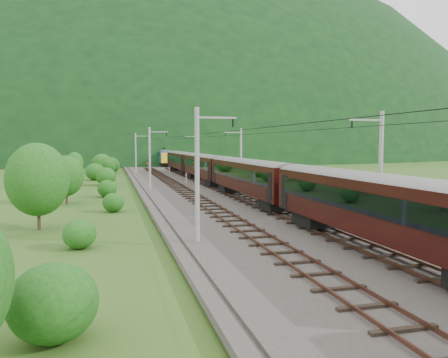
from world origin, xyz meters
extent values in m
plane|color=#245019|center=(0.00, 0.00, 0.00)|extent=(600.00, 600.00, 0.00)
cube|color=#38332D|center=(0.00, 10.00, 0.15)|extent=(14.00, 220.00, 0.30)
cube|color=brown|center=(-3.12, 10.00, 0.49)|extent=(0.08, 220.00, 0.15)
cube|color=brown|center=(-1.68, 10.00, 0.49)|extent=(0.08, 220.00, 0.15)
cube|color=black|center=(-2.40, 10.00, 0.36)|extent=(2.40, 220.00, 0.12)
cube|color=brown|center=(1.68, 10.00, 0.49)|extent=(0.08, 220.00, 0.15)
cube|color=brown|center=(3.12, 10.00, 0.49)|extent=(0.08, 220.00, 0.15)
cube|color=black|center=(2.40, 10.00, 0.36)|extent=(2.40, 220.00, 0.12)
cylinder|color=gray|center=(-6.20, 0.00, 4.30)|extent=(0.28, 0.28, 8.00)
cube|color=gray|center=(-5.00, 0.00, 7.70)|extent=(2.40, 0.12, 0.12)
cylinder|color=black|center=(-4.00, 0.00, 7.40)|extent=(0.10, 0.10, 0.50)
cylinder|color=gray|center=(-6.20, 32.00, 4.30)|extent=(0.28, 0.28, 8.00)
cube|color=gray|center=(-5.00, 32.00, 7.70)|extent=(2.40, 0.12, 0.12)
cylinder|color=black|center=(-4.00, 32.00, 7.40)|extent=(0.10, 0.10, 0.50)
cylinder|color=gray|center=(-6.20, 64.00, 4.30)|extent=(0.28, 0.28, 8.00)
cube|color=gray|center=(-5.00, 64.00, 7.70)|extent=(2.40, 0.12, 0.12)
cylinder|color=black|center=(-4.00, 64.00, 7.40)|extent=(0.10, 0.10, 0.50)
cylinder|color=gray|center=(-6.20, 96.00, 4.30)|extent=(0.28, 0.28, 8.00)
cube|color=gray|center=(-5.00, 96.00, 7.70)|extent=(2.40, 0.12, 0.12)
cylinder|color=black|center=(-4.00, 96.00, 7.40)|extent=(0.10, 0.10, 0.50)
cylinder|color=gray|center=(-6.20, 128.00, 4.30)|extent=(0.28, 0.28, 8.00)
cube|color=gray|center=(-5.00, 128.00, 7.70)|extent=(2.40, 0.12, 0.12)
cylinder|color=black|center=(-4.00, 128.00, 7.40)|extent=(0.10, 0.10, 0.50)
cylinder|color=gray|center=(6.20, 0.00, 4.30)|extent=(0.28, 0.28, 8.00)
cube|color=gray|center=(5.00, 0.00, 7.70)|extent=(2.40, 0.12, 0.12)
cylinder|color=black|center=(4.00, 0.00, 7.40)|extent=(0.10, 0.10, 0.50)
cylinder|color=gray|center=(6.20, 32.00, 4.30)|extent=(0.28, 0.28, 8.00)
cube|color=gray|center=(5.00, 32.00, 7.70)|extent=(2.40, 0.12, 0.12)
cylinder|color=black|center=(4.00, 32.00, 7.40)|extent=(0.10, 0.10, 0.50)
cylinder|color=gray|center=(6.20, 64.00, 4.30)|extent=(0.28, 0.28, 8.00)
cube|color=gray|center=(5.00, 64.00, 7.70)|extent=(2.40, 0.12, 0.12)
cylinder|color=black|center=(4.00, 64.00, 7.40)|extent=(0.10, 0.10, 0.50)
cylinder|color=gray|center=(6.20, 96.00, 4.30)|extent=(0.28, 0.28, 8.00)
cube|color=gray|center=(5.00, 96.00, 7.70)|extent=(2.40, 0.12, 0.12)
cylinder|color=black|center=(4.00, 96.00, 7.40)|extent=(0.10, 0.10, 0.50)
cylinder|color=gray|center=(6.20, 128.00, 4.30)|extent=(0.28, 0.28, 8.00)
cube|color=gray|center=(5.00, 128.00, 7.70)|extent=(2.40, 0.12, 0.12)
cylinder|color=black|center=(4.00, 128.00, 7.40)|extent=(0.10, 0.10, 0.50)
cylinder|color=black|center=(-2.40, 10.00, 7.10)|extent=(0.03, 198.00, 0.03)
cylinder|color=black|center=(2.40, 10.00, 7.10)|extent=(0.03, 198.00, 0.03)
ellipsoid|color=black|center=(0.00, 260.00, 0.00)|extent=(504.00, 360.00, 244.00)
cube|color=black|center=(2.40, -5.43, 2.86)|extent=(2.76, 20.96, 2.86)
cylinder|color=slate|center=(2.40, -5.43, 4.14)|extent=(2.76, 20.86, 2.76)
cube|color=black|center=(1.00, -5.43, 3.20)|extent=(0.05, 18.45, 1.10)
cube|color=black|center=(3.80, -5.43, 3.20)|extent=(0.05, 18.45, 1.10)
cube|color=black|center=(2.40, 1.90, 1.00)|extent=(2.10, 3.05, 0.86)
cube|color=black|center=(2.40, 16.56, 2.86)|extent=(2.76, 20.96, 2.86)
cylinder|color=slate|center=(2.40, 16.56, 4.14)|extent=(2.76, 20.86, 2.76)
cube|color=black|center=(1.00, 16.56, 3.20)|extent=(0.05, 18.45, 1.10)
cube|color=black|center=(3.80, 16.56, 3.20)|extent=(0.05, 18.45, 1.10)
cube|color=black|center=(2.40, 9.23, 1.00)|extent=(2.10, 3.05, 0.86)
cube|color=black|center=(2.40, 23.90, 1.00)|extent=(2.10, 3.05, 0.86)
cube|color=black|center=(2.40, 38.56, 2.86)|extent=(2.76, 20.96, 2.86)
cylinder|color=slate|center=(2.40, 38.56, 4.14)|extent=(2.76, 20.86, 2.76)
cube|color=black|center=(1.00, 38.56, 3.20)|extent=(0.05, 18.45, 1.10)
cube|color=black|center=(3.80, 38.56, 3.20)|extent=(0.05, 18.45, 1.10)
cube|color=black|center=(2.40, 31.22, 1.00)|extent=(2.10, 3.05, 0.86)
cube|color=black|center=(2.40, 45.90, 1.00)|extent=(2.10, 3.05, 0.86)
cube|color=black|center=(2.40, 60.56, 2.86)|extent=(2.76, 20.96, 2.86)
cylinder|color=slate|center=(2.40, 60.56, 4.14)|extent=(2.76, 20.86, 2.76)
cube|color=black|center=(1.00, 60.56, 3.20)|extent=(0.05, 18.45, 1.10)
cube|color=black|center=(3.80, 60.56, 3.20)|extent=(0.05, 18.45, 1.10)
cube|color=black|center=(2.40, 53.22, 1.00)|extent=(2.10, 3.05, 0.86)
cube|color=black|center=(2.40, 67.90, 1.00)|extent=(2.10, 3.05, 0.86)
cube|color=#134697|center=(2.40, 91.13, 2.86)|extent=(2.76, 17.15, 2.86)
cylinder|color=slate|center=(2.40, 91.13, 4.14)|extent=(2.76, 17.07, 2.76)
cube|color=black|center=(1.00, 91.13, 3.20)|extent=(0.05, 15.09, 1.10)
cube|color=black|center=(3.80, 91.13, 3.20)|extent=(0.05, 15.09, 1.10)
cube|color=black|center=(2.40, 85.13, 1.00)|extent=(2.10, 3.05, 0.86)
cube|color=black|center=(2.40, 97.14, 1.00)|extent=(2.10, 3.05, 0.86)
cube|color=yellow|center=(2.40, 99.51, 2.67)|extent=(2.82, 0.50, 2.57)
cube|color=yellow|center=(2.40, 82.76, 2.67)|extent=(2.82, 0.50, 2.57)
cube|color=black|center=(2.40, 94.13, 4.81)|extent=(0.08, 1.60, 0.86)
cylinder|color=red|center=(-0.52, 37.19, 1.13)|extent=(0.18, 0.18, 1.66)
cylinder|color=red|center=(0.01, 59.79, 0.95)|extent=(0.14, 0.14, 1.29)
cylinder|color=black|center=(-3.84, 66.34, 1.16)|extent=(0.12, 0.12, 1.71)
sphere|color=red|center=(-3.84, 66.34, 2.05)|extent=(0.21, 0.21, 0.21)
ellipsoid|color=#184612|center=(-12.97, -11.29, 1.24)|extent=(2.76, 2.76, 2.49)
ellipsoid|color=#184612|center=(-13.01, 1.16, 0.87)|extent=(1.94, 1.94, 1.75)
ellipsoid|color=#184612|center=(-10.98, 14.91, 0.87)|extent=(1.93, 1.93, 1.74)
ellipsoid|color=#184612|center=(-11.59, 26.45, 1.00)|extent=(2.22, 2.22, 1.99)
ellipsoid|color=#184612|center=(-11.86, 41.31, 1.34)|extent=(2.98, 2.98, 2.68)
ellipsoid|color=#184612|center=(-13.72, 51.29, 1.45)|extent=(3.21, 3.21, 2.89)
ellipsoid|color=#184612|center=(-11.20, 67.08, 1.71)|extent=(3.79, 3.79, 3.41)
ellipsoid|color=#184612|center=(-13.03, 76.79, 1.96)|extent=(4.36, 4.36, 3.93)
ellipsoid|color=#184612|center=(-14.25, 92.65, 2.06)|extent=(4.57, 4.57, 4.11)
cylinder|color=black|center=(-16.19, 7.82, 1.69)|extent=(0.24, 0.24, 3.38)
ellipsoid|color=#184612|center=(-16.19, 7.82, 3.62)|extent=(4.35, 4.35, 5.22)
cylinder|color=black|center=(-15.58, 21.69, 1.35)|extent=(0.24, 0.24, 2.70)
ellipsoid|color=#184612|center=(-15.58, 21.69, 2.89)|extent=(3.47, 3.47, 4.16)
cylinder|color=black|center=(-16.55, 42.30, 1.15)|extent=(0.24, 0.24, 2.30)
ellipsoid|color=#184612|center=(-16.55, 42.30, 2.46)|extent=(2.96, 2.96, 3.55)
cylinder|color=black|center=(-17.71, 61.47, 1.24)|extent=(0.24, 0.24, 2.49)
ellipsoid|color=#184612|center=(-17.71, 61.47, 2.66)|extent=(3.20, 3.20, 3.84)
ellipsoid|color=#184612|center=(12.21, 10.76, 1.50)|extent=(3.34, 3.34, 3.01)
ellipsoid|color=#184612|center=(13.78, 30.92, 1.03)|extent=(2.29, 2.29, 2.06)
ellipsoid|color=#184612|center=(13.00, 55.90, 1.56)|extent=(3.47, 3.47, 3.12)
camera|label=1|loc=(-11.16, -25.35, 6.15)|focal=35.00mm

